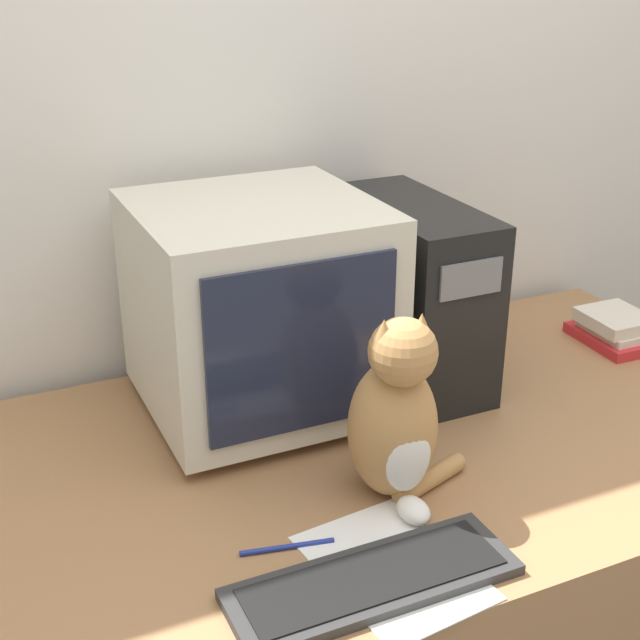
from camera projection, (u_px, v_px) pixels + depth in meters
name	position (u px, v px, depth m)	size (l,w,h in m)	color
wall_back	(291.00, 108.00, 1.99)	(7.00, 0.05, 2.50)	silver
desk	(397.00, 576.00, 1.90)	(1.67, 0.96, 0.70)	#9E7047
crt_monitor	(258.00, 307.00, 1.77)	(0.46, 0.45, 0.44)	beige
computer_tower	(410.00, 292.00, 1.93)	(0.20, 0.45, 0.40)	black
keyboard	(373.00, 581.00, 1.35)	(0.45, 0.15, 0.02)	#2D2D2D
cat	(396.00, 419.00, 1.52)	(0.24, 0.21, 0.35)	#B7844C
book_stack	(616.00, 329.00, 2.15)	(0.16, 0.21, 0.08)	red
pen	(287.00, 547.00, 1.44)	(0.15, 0.04, 0.01)	navy
paper_sheet	(392.00, 567.00, 1.40)	(0.24, 0.32, 0.00)	white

